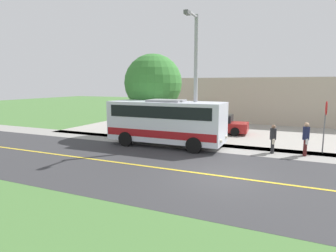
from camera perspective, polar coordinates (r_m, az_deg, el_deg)
The scene contains 13 objects.
ground_plane at distance 12.12m, azimuth 10.43°, elevation -9.93°, with size 120.00×120.00×0.00m, color #477238.
road_surface at distance 12.11m, azimuth 10.43°, elevation -9.92°, with size 8.00×100.00×0.01m, color #333335.
sidewalk at distance 17.04m, azimuth 14.50°, elevation -4.66°, with size 2.40×100.00×0.01m, color gray.
parking_lot_surface at distance 23.92m, azimuth 24.46°, elevation -1.41°, with size 14.00×36.00×0.01m, color #9E9991.
road_centre_line at distance 12.11m, azimuth 10.43°, elevation -9.89°, with size 0.16×100.00×0.00m, color gold.
shuttle_bus_front at distance 17.36m, azimuth -0.35°, elevation 1.13°, with size 2.66×7.24×2.86m.
pedestrian_with_bags at distance 16.65m, azimuth 26.14°, elevation -2.17°, with size 0.72×0.34×1.80m.
pedestrian_waiting at distance 16.57m, azimuth 20.50°, elevation -2.32°, with size 0.72×0.34×1.59m.
stop_sign at distance 17.49m, azimuth 29.25°, elevation 1.38°, with size 0.76×0.07×2.88m.
street_light_pole at distance 16.95m, azimuth 5.52°, elevation 10.13°, with size 1.97×0.24×7.78m.
parked_car_near at distance 22.33m, azimuth 10.12°, elevation 0.35°, with size 2.20×4.49×1.45m.
tree_curbside at distance 20.84m, azimuth -3.01°, elevation 8.66°, with size 4.21×4.21×5.98m.
commercial_building at distance 32.67m, azimuth 21.60°, elevation 5.11°, with size 10.00×21.56×4.42m, color #B7A893.
Camera 1 is at (11.21, 2.57, 3.80)m, focal length 30.10 mm.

